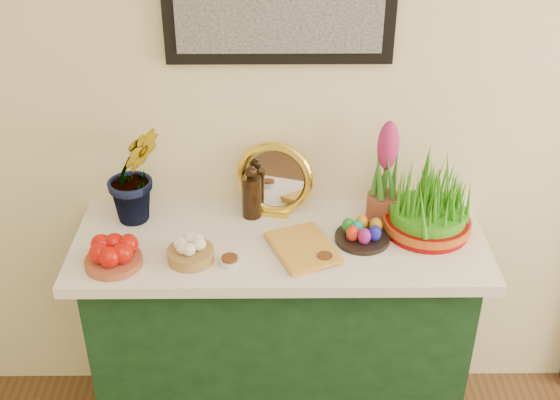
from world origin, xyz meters
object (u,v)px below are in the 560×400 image
Objects in this scene: mirror at (275,180)px; book at (277,253)px; hyacinth_green at (133,159)px; wheatgrass_sabzeh at (429,204)px; sideboard at (280,340)px.

mirror reaches higher than book.
hyacinth_green reaches higher than book.
wheatgrass_sabzeh is at bearing -13.81° from mirror.
sideboard is at bearing -175.75° from wheatgrass_sabzeh.
hyacinth_green is 1.68× the size of mirror.
mirror is at bearing 70.24° from book.
mirror is (0.48, 0.04, -0.10)m from hyacinth_green.
wheatgrass_sabzeh is (0.50, 0.04, 0.57)m from sideboard.
wheatgrass_sabzeh is at bearing -30.88° from hyacinth_green.
sideboard is 0.62m from mirror.
hyacinth_green is 0.59m from book.
hyacinth_green is 0.49m from mirror.
book is at bearing -88.45° from mirror.
hyacinth_green is 1.58× the size of wheatgrass_sabzeh.
mirror is at bearing -21.18° from hyacinth_green.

